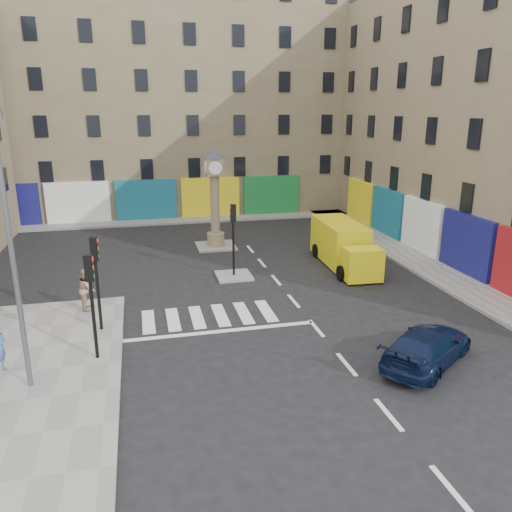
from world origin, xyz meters
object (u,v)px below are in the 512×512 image
object	(u,v)px
traffic_light_left_far	(96,269)
navy_sedan	(427,346)
traffic_light_left_near	(91,290)
yellow_van	(343,245)
lamp_post	(10,241)
clock_pillar	(215,191)
traffic_light_island	(233,228)
pedestrian_tan	(87,289)

from	to	relation	value
traffic_light_left_far	navy_sedan	bearing A→B (deg)	-25.12
traffic_light_left_near	yellow_van	size ratio (longest dim) A/B	0.57
traffic_light_left_far	yellow_van	size ratio (longest dim) A/B	0.57
lamp_post	clock_pillar	distance (m)	17.31
traffic_light_left_far	traffic_light_island	world-z (taller)	traffic_light_left_far
lamp_post	yellow_van	size ratio (longest dim) A/B	1.27
traffic_light_left_far	lamp_post	distance (m)	4.77
traffic_light_left_far	clock_pillar	size ratio (longest dim) A/B	0.61
traffic_light_left_far	traffic_light_island	size ratio (longest dim) A/B	1.00
traffic_light_island	lamp_post	world-z (taller)	lamp_post
navy_sedan	yellow_van	size ratio (longest dim) A/B	0.68
traffic_light_island	navy_sedan	xyz separation A→B (m)	(4.68, -10.55, -1.94)
traffic_light_island	navy_sedan	bearing A→B (deg)	-66.09
traffic_light_left_near	traffic_light_island	world-z (taller)	traffic_light_left_near
lamp_post	traffic_light_left_near	bearing A→B (deg)	36.38
traffic_light_island	clock_pillar	xyz separation A→B (m)	(0.00, 6.00, 0.96)
clock_pillar	yellow_van	world-z (taller)	clock_pillar
yellow_van	traffic_light_left_far	bearing A→B (deg)	-151.68
traffic_light_left_near	clock_pillar	world-z (taller)	clock_pillar
traffic_light_island	navy_sedan	size ratio (longest dim) A/B	0.83
lamp_post	yellow_van	world-z (taller)	lamp_post
lamp_post	pedestrian_tan	bearing A→B (deg)	78.42
traffic_light_island	clock_pillar	bearing A→B (deg)	90.00
traffic_light_left_near	traffic_light_island	distance (m)	10.03
traffic_light_left_far	pedestrian_tan	distance (m)	2.85
yellow_van	pedestrian_tan	xyz separation A→B (m)	(-13.24, -3.72, -0.12)
clock_pillar	lamp_post	bearing A→B (deg)	-118.35
traffic_light_left_far	lamp_post	world-z (taller)	lamp_post
lamp_post	pedestrian_tan	distance (m)	7.26
clock_pillar	yellow_van	bearing A→B (deg)	-40.60
traffic_light_left_far	yellow_van	xyz separation A→B (m)	(12.59, 6.01, -1.46)
traffic_light_island	lamp_post	size ratio (longest dim) A/B	0.45
lamp_post	pedestrian_tan	xyz separation A→B (m)	(1.25, 6.09, -3.75)
pedestrian_tan	clock_pillar	bearing A→B (deg)	-39.94
navy_sedan	yellow_van	xyz separation A→B (m)	(1.61, 11.15, 0.51)
navy_sedan	traffic_light_left_near	bearing A→B (deg)	40.21
traffic_light_left_near	pedestrian_tan	world-z (taller)	traffic_light_left_near
traffic_light_left_far	yellow_van	distance (m)	14.02
clock_pillar	yellow_van	size ratio (longest dim) A/B	0.94
yellow_van	clock_pillar	bearing A→B (deg)	142.20
navy_sedan	clock_pillar	bearing A→B (deg)	-19.96
traffic_light_left_near	traffic_light_left_far	distance (m)	2.40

